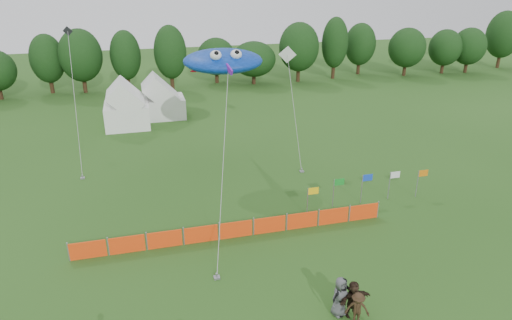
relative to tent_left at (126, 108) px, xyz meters
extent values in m
cylinder|color=#382314|center=(-14.60, 14.64, -0.93)|extent=(0.50, 0.50, 1.91)
cylinder|color=#382314|center=(-9.08, 16.35, -0.69)|extent=(0.50, 0.50, 2.38)
ellipsoid|color=black|center=(-9.08, 16.35, 2.41)|extent=(4.09, 4.09, 5.35)
cylinder|color=#382314|center=(-5.10, 15.53, -0.60)|extent=(0.50, 0.50, 2.57)
ellipsoid|color=black|center=(-5.10, 15.53, 2.76)|extent=(5.20, 5.20, 5.79)
cylinder|color=#382314|center=(0.20, 15.46, -0.65)|extent=(0.50, 0.50, 2.46)
ellipsoid|color=black|center=(0.20, 15.46, 2.57)|extent=(3.78, 3.78, 5.55)
cylinder|color=#382314|center=(5.66, 14.06, -0.55)|extent=(0.50, 0.50, 2.66)
ellipsoid|color=black|center=(5.66, 14.06, 2.93)|extent=(4.05, 4.05, 5.99)
cylinder|color=#382314|center=(11.92, 16.67, -0.89)|extent=(0.50, 0.50, 1.98)
ellipsoid|color=black|center=(11.92, 16.67, 1.69)|extent=(5.06, 5.06, 4.46)
cylinder|color=#382314|center=(16.63, 14.70, -0.95)|extent=(0.50, 0.50, 1.86)
ellipsoid|color=black|center=(16.63, 14.70, 1.47)|extent=(5.86, 5.86, 4.18)
cylinder|color=#382314|center=(22.92, 14.52, -0.57)|extent=(0.50, 0.50, 2.62)
ellipsoid|color=black|center=(22.92, 14.52, 2.85)|extent=(5.41, 5.41, 5.89)
cylinder|color=#382314|center=(28.42, 15.13, -0.49)|extent=(0.50, 0.50, 2.78)
ellipsoid|color=black|center=(28.42, 15.13, 3.14)|extent=(3.67, 3.67, 6.26)
cylinder|color=#382314|center=(33.31, 17.02, -0.67)|extent=(0.50, 0.50, 2.42)
ellipsoid|color=black|center=(33.31, 17.02, 2.48)|extent=(4.46, 4.46, 5.44)
cylinder|color=#382314|center=(39.33, 14.27, -0.76)|extent=(0.50, 0.50, 2.24)
ellipsoid|color=black|center=(39.33, 14.27, 2.16)|extent=(5.26, 5.26, 5.03)
cylinder|color=#382314|center=(45.73, 14.29, -0.83)|extent=(0.50, 0.50, 2.10)
ellipsoid|color=black|center=(45.73, 14.29, 1.92)|extent=(4.74, 4.74, 4.73)
cylinder|color=#382314|center=(49.49, 13.83, -0.80)|extent=(0.50, 0.50, 2.16)
ellipsoid|color=black|center=(49.49, 13.83, 2.02)|extent=(4.88, 4.88, 4.87)
cylinder|color=#382314|center=(56.94, 15.68, -0.45)|extent=(0.50, 0.50, 2.85)
ellipsoid|color=black|center=(56.94, 15.68, 3.27)|extent=(5.19, 5.19, 6.42)
cube|color=white|center=(0.00, 0.00, -0.74)|extent=(4.14, 4.14, 2.28)
cube|color=white|center=(3.45, 2.42, -0.85)|extent=(4.71, 3.77, 2.07)
cube|color=#FD400E|center=(-2.20, -22.58, -1.38)|extent=(1.90, 0.06, 1.00)
cube|color=#FD400E|center=(-0.20, -22.58, -1.38)|extent=(1.90, 0.06, 1.00)
cube|color=#FD400E|center=(1.80, -22.58, -1.38)|extent=(1.90, 0.06, 1.00)
cube|color=#FD400E|center=(3.80, -22.58, -1.38)|extent=(1.90, 0.06, 1.00)
cube|color=#FD400E|center=(5.80, -22.58, -1.38)|extent=(1.90, 0.06, 1.00)
cube|color=#FD400E|center=(7.80, -22.58, -1.38)|extent=(1.90, 0.06, 1.00)
cube|color=#FD400E|center=(9.80, -22.58, -1.38)|extent=(1.90, 0.06, 1.00)
cube|color=#FD400E|center=(11.80, -22.58, -1.38)|extent=(1.90, 0.06, 1.00)
cube|color=#FD400E|center=(13.80, -22.58, -1.38)|extent=(1.90, 0.06, 1.00)
cylinder|color=gray|center=(10.64, -21.21, -0.96)|extent=(0.06, 0.06, 1.85)
cube|color=yellow|center=(10.99, -21.21, -0.26)|extent=(0.70, 0.02, 0.45)
cylinder|color=gray|center=(12.64, -20.59, -0.91)|extent=(0.06, 0.06, 1.94)
cube|color=#148C26|center=(12.99, -20.59, -0.17)|extent=(0.70, 0.02, 0.45)
cylinder|color=gray|center=(14.64, -20.56, -0.89)|extent=(0.06, 0.06, 1.99)
cube|color=blue|center=(14.99, -20.56, -0.12)|extent=(0.70, 0.02, 0.45)
cylinder|color=gray|center=(16.64, -20.56, -0.90)|extent=(0.06, 0.06, 1.96)
cube|color=white|center=(16.99, -20.56, -0.15)|extent=(0.70, 0.02, 0.45)
cylinder|color=gray|center=(18.64, -20.73, -0.92)|extent=(0.06, 0.06, 1.92)
cube|color=orange|center=(18.99, -20.73, -0.19)|extent=(0.70, 0.02, 0.45)
imported|color=#322214|center=(9.27, -30.72, -1.08)|extent=(1.18, 0.97, 1.60)
imported|color=black|center=(8.89, -29.97, -0.94)|extent=(1.19, 0.87, 1.88)
imported|color=#4A4B4F|center=(8.81, -29.96, -0.93)|extent=(1.07, 0.86, 1.90)
imported|color=black|center=(9.35, -30.14, -1.02)|extent=(1.67, 0.84, 1.72)
ellipsoid|color=#0D40C3|center=(7.22, -12.57, 6.37)|extent=(6.53, 5.56, 1.97)
sphere|color=white|center=(6.52, -13.79, 6.98)|extent=(0.79, 0.79, 0.79)
sphere|color=white|center=(7.93, -13.79, 6.98)|extent=(0.79, 0.79, 0.79)
ellipsoid|color=#B50915|center=(5.72, -12.38, 5.85)|extent=(1.66, 0.72, 0.26)
ellipsoid|color=#B50915|center=(8.73, -12.38, 5.85)|extent=(1.66, 0.72, 0.26)
cube|color=purple|center=(7.22, -14.73, 6.18)|extent=(0.37, 0.96, 0.70)
cylinder|color=#A5A5A5|center=(5.63, -20.24, 2.09)|extent=(3.21, 11.65, 7.97)
cube|color=gray|center=(4.04, -26.06, -1.83)|extent=(0.30, 0.30, 0.10)
cube|color=white|center=(12.61, -10.91, 6.31)|extent=(1.35, 0.37, 1.35)
cylinder|color=#A5A5A5|center=(12.62, -12.89, 2.21)|extent=(0.07, 3.97, 8.20)
cube|color=gray|center=(12.64, -14.86, -1.83)|extent=(0.30, 0.30, 0.10)
cube|color=black|center=(-4.01, -2.10, 7.58)|extent=(0.85, 0.25, 0.85)
cylinder|color=#A5A5A5|center=(-3.68, -6.98, 2.85)|extent=(0.69, 9.78, 9.48)
cube|color=gray|center=(-3.36, -11.86, -1.83)|extent=(0.30, 0.30, 0.10)
camera|label=1|loc=(1.11, -44.57, 12.15)|focal=32.00mm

